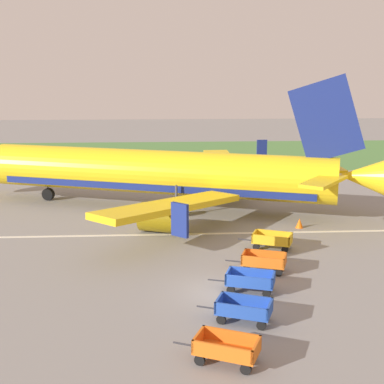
# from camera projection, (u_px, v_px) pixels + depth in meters

# --- Properties ---
(ground_plane) EXTENTS (220.00, 220.00, 0.00)m
(ground_plane) POSITION_uv_depth(u_px,v_px,m) (218.00, 292.00, 27.89)
(ground_plane) COLOR gray
(grass_strip) EXTENTS (220.00, 28.00, 0.06)m
(grass_strip) POSITION_uv_depth(u_px,v_px,m) (181.00, 154.00, 75.82)
(grass_strip) COLOR #518442
(grass_strip) RESTS_ON ground
(apron_stripe) EXTENTS (120.00, 0.36, 0.01)m
(apron_stripe) POSITION_uv_depth(u_px,v_px,m) (202.00, 234.00, 38.11)
(apron_stripe) COLOR silver
(apron_stripe) RESTS_ON ground
(airplane) EXTENTS (36.55, 29.74, 11.34)m
(airplane) POSITION_uv_depth(u_px,v_px,m) (168.00, 174.00, 44.58)
(airplane) COLOR yellow
(airplane) RESTS_ON ground
(baggage_cart_nearest) EXTENTS (3.55, 2.29, 1.07)m
(baggage_cart_nearest) POSITION_uv_depth(u_px,v_px,m) (226.00, 348.00, 21.00)
(baggage_cart_nearest) COLOR orange
(baggage_cart_nearest) RESTS_ON ground
(baggage_cart_second_in_row) EXTENTS (3.57, 2.22, 1.07)m
(baggage_cart_second_in_row) POSITION_uv_depth(u_px,v_px,m) (244.00, 309.00, 24.49)
(baggage_cart_second_in_row) COLOR #234CB2
(baggage_cart_second_in_row) RESTS_ON ground
(baggage_cart_third_in_row) EXTENTS (3.60, 2.10, 1.07)m
(baggage_cart_third_in_row) POSITION_uv_depth(u_px,v_px,m) (250.00, 281.00, 27.89)
(baggage_cart_third_in_row) COLOR #234CB2
(baggage_cart_third_in_row) RESTS_ON ground
(baggage_cart_fourth_in_row) EXTENTS (3.60, 2.14, 1.07)m
(baggage_cart_fourth_in_row) POSITION_uv_depth(u_px,v_px,m) (264.00, 261.00, 30.78)
(baggage_cart_fourth_in_row) COLOR orange
(baggage_cart_fourth_in_row) RESTS_ON ground
(baggage_cart_far_end) EXTENTS (3.57, 2.24, 1.07)m
(baggage_cart_far_end) POSITION_uv_depth(u_px,v_px,m) (272.00, 240.00, 34.74)
(baggage_cart_far_end) COLOR gold
(baggage_cart_far_end) RESTS_ON ground
(traffic_cone_near_plane) EXTENTS (0.56, 0.56, 0.73)m
(traffic_cone_near_plane) POSITION_uv_depth(u_px,v_px,m) (299.00, 223.00, 39.54)
(traffic_cone_near_plane) COLOR orange
(traffic_cone_near_plane) RESTS_ON ground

